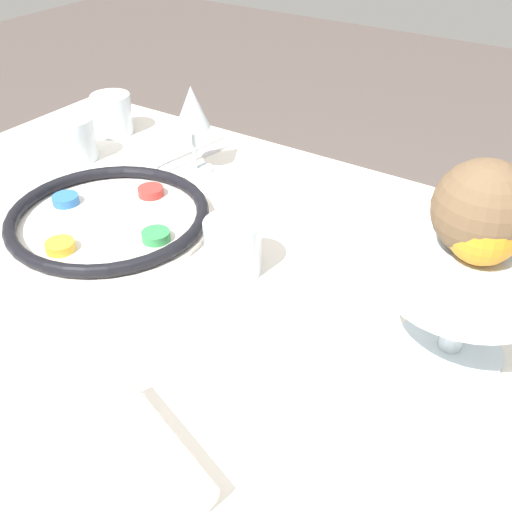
{
  "coord_description": "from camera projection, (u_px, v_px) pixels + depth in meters",
  "views": [
    {
      "loc": [
        0.41,
        -0.46,
        1.2
      ],
      "look_at": [
        0.05,
        0.08,
        0.75
      ],
      "focal_mm": 42.0,
      "sensor_mm": 36.0,
      "label": 1
    }
  ],
  "objects": [
    {
      "name": "wine_glass",
      "position": [
        192.0,
        111.0,
        1.02
      ],
      "size": [
        0.06,
        0.06,
        0.16
      ],
      "color": "silver",
      "rests_on": "dining_table"
    },
    {
      "name": "cup_far",
      "position": [
        112.0,
        114.0,
        1.2
      ],
      "size": [
        0.08,
        0.08,
        0.08
      ],
      "color": "silver",
      "rests_on": "dining_table"
    },
    {
      "name": "dining_table",
      "position": [
        207.0,
        463.0,
        0.99
      ],
      "size": [
        1.32,
        0.93,
        0.71
      ],
      "color": "silver",
      "rests_on": "ground_plane"
    },
    {
      "name": "orange_fruit",
      "position": [
        484.0,
        229.0,
        0.62
      ],
      "size": [
        0.08,
        0.08,
        0.08
      ],
      "color": "orange",
      "rests_on": "fruit_stand"
    },
    {
      "name": "fruit_stand",
      "position": [
        465.0,
        286.0,
        0.65
      ],
      "size": [
        0.19,
        0.19,
        0.13
      ],
      "color": "silver",
      "rests_on": "dining_table"
    },
    {
      "name": "fork_right",
      "position": [
        201.0,
        155.0,
        1.13
      ],
      "size": [
        0.05,
        0.18,
        0.01
      ],
      "color": "silver",
      "rests_on": "dining_table"
    },
    {
      "name": "napkin_roll",
      "position": [
        153.0,
        445.0,
        0.57
      ],
      "size": [
        0.16,
        0.09,
        0.04
      ],
      "color": "white",
      "rests_on": "dining_table"
    },
    {
      "name": "cup_mid",
      "position": [
        232.0,
        247.0,
        0.81
      ],
      "size": [
        0.08,
        0.08,
        0.08
      ],
      "color": "silver",
      "rests_on": "dining_table"
    },
    {
      "name": "fork_left",
      "position": [
        189.0,
        151.0,
        1.14
      ],
      "size": [
        0.04,
        0.18,
        0.01
      ],
      "color": "silver",
      "rests_on": "dining_table"
    },
    {
      "name": "spoon",
      "position": [
        117.0,
        485.0,
        0.56
      ],
      "size": [
        0.16,
        0.05,
        0.01
      ],
      "color": "silver",
      "rests_on": "dining_table"
    },
    {
      "name": "seder_plate",
      "position": [
        109.0,
        218.0,
        0.92
      ],
      "size": [
        0.31,
        0.31,
        0.03
      ],
      "color": "silver",
      "rests_on": "dining_table"
    },
    {
      "name": "cup_near",
      "position": [
        74.0,
        139.0,
        1.1
      ],
      "size": [
        0.08,
        0.08,
        0.08
      ],
      "color": "silver",
      "rests_on": "dining_table"
    },
    {
      "name": "coconut",
      "position": [
        483.0,
        209.0,
        0.62
      ],
      "size": [
        0.11,
        0.11,
        0.11
      ],
      "color": "brown",
      "rests_on": "fruit_stand"
    }
  ]
}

